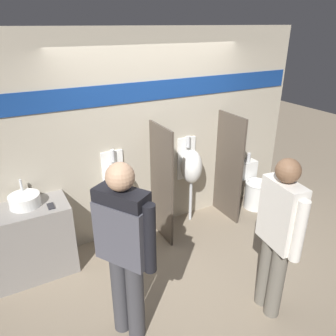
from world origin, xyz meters
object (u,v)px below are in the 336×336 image
object	(u,v)px
sink_basin	(25,200)
cell_phone	(51,206)
urinal_far	(191,167)
person_with_lanyard	(278,233)
urinal_near_counter	(117,183)
person_in_vest	(124,243)
toilet	(254,189)

from	to	relation	value
sink_basin	cell_phone	distance (m)	0.29
cell_phone	urinal_far	size ratio (longest dim) A/B	0.11
sink_basin	person_with_lanyard	xyz separation A→B (m)	(2.00, -1.77, -0.02)
urinal_near_counter	person_with_lanyard	size ratio (longest dim) A/B	0.77
cell_phone	urinal_near_counter	size ratio (longest dim) A/B	0.11
urinal_near_counter	cell_phone	bearing A→B (deg)	-166.32
person_in_vest	person_with_lanyard	world-z (taller)	person_in_vest
sink_basin	urinal_near_counter	world-z (taller)	urinal_near_counter
sink_basin	urinal_near_counter	xyz separation A→B (m)	(1.09, 0.05, -0.08)
sink_basin	urinal_near_counter	bearing A→B (deg)	2.79
urinal_far	sink_basin	bearing A→B (deg)	-178.62
person_with_lanyard	urinal_far	bearing A→B (deg)	1.54
cell_phone	person_in_vest	world-z (taller)	person_in_vest
urinal_far	person_in_vest	distance (m)	2.10
urinal_far	toilet	size ratio (longest dim) A/B	1.52
toilet	person_in_vest	bearing A→B (deg)	-154.97
urinal_far	person_in_vest	size ratio (longest dim) A/B	0.73
sink_basin	urinal_far	bearing A→B (deg)	1.38
cell_phone	person_in_vest	size ratio (longest dim) A/B	0.08
cell_phone	urinal_far	distance (m)	1.97
urinal_near_counter	toilet	size ratio (longest dim) A/B	1.52
sink_basin	toilet	bearing A→B (deg)	-1.71
sink_basin	cell_phone	world-z (taller)	sink_basin
cell_phone	person_with_lanyard	distance (m)	2.39
person_with_lanyard	toilet	bearing A→B (deg)	-30.36
urinal_far	person_in_vest	xyz separation A→B (m)	(-1.56, -1.40, 0.16)
toilet	urinal_near_counter	bearing A→B (deg)	176.09
cell_phone	sink_basin	bearing A→B (deg)	147.53
person_in_vest	urinal_far	bearing A→B (deg)	-80.07
sink_basin	person_with_lanyard	distance (m)	2.67
person_in_vest	sink_basin	bearing A→B (deg)	-6.42
cell_phone	urinal_far	bearing A→B (deg)	6.02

